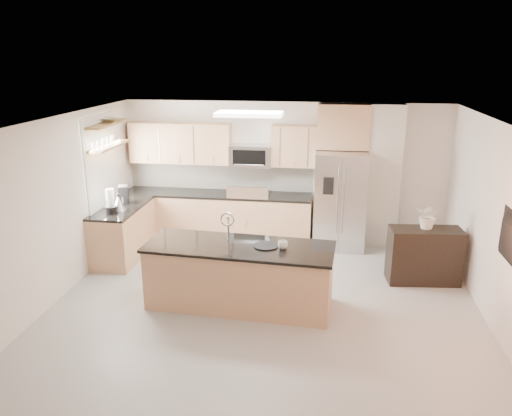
% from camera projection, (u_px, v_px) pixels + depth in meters
% --- Properties ---
extents(floor, '(6.50, 6.50, 0.00)m').
position_uv_depth(floor, '(261.00, 320.00, 6.72)').
color(floor, '#9A9993').
rests_on(floor, ground).
extents(ceiling, '(6.00, 6.50, 0.02)m').
position_uv_depth(ceiling, '(261.00, 127.00, 5.95)').
color(ceiling, white).
rests_on(ceiling, wall_back).
extents(wall_back, '(6.00, 0.02, 2.60)m').
position_uv_depth(wall_back, '(284.00, 172.00, 9.41)').
color(wall_back, beige).
rests_on(wall_back, floor).
extents(wall_front, '(6.00, 0.02, 2.60)m').
position_uv_depth(wall_front, '(196.00, 394.00, 3.27)').
color(wall_front, beige).
rests_on(wall_front, floor).
extents(wall_left, '(0.02, 6.50, 2.60)m').
position_uv_depth(wall_left, '(42.00, 218.00, 6.74)').
color(wall_left, beige).
rests_on(wall_left, floor).
extents(wall_right, '(0.02, 6.50, 2.60)m').
position_uv_depth(wall_right, '(511.00, 241.00, 5.93)').
color(wall_right, beige).
rests_on(wall_right, floor).
extents(back_counter, '(3.55, 0.66, 1.44)m').
position_uv_depth(back_counter, '(218.00, 216.00, 9.52)').
color(back_counter, tan).
rests_on(back_counter, floor).
extents(left_counter, '(0.66, 1.50, 0.92)m').
position_uv_depth(left_counter, '(123.00, 232.00, 8.70)').
color(left_counter, tan).
rests_on(left_counter, floor).
extents(range, '(0.76, 0.64, 1.14)m').
position_uv_depth(range, '(250.00, 217.00, 9.43)').
color(range, black).
rests_on(range, floor).
extents(upper_cabinets, '(3.50, 0.33, 0.75)m').
position_uv_depth(upper_cabinets, '(214.00, 144.00, 9.27)').
color(upper_cabinets, tan).
rests_on(upper_cabinets, wall_back).
extents(microwave, '(0.76, 0.40, 0.40)m').
position_uv_depth(microwave, '(251.00, 156.00, 9.20)').
color(microwave, '#BCBBBE').
rests_on(microwave, upper_cabinets).
extents(refrigerator, '(0.92, 0.78, 1.78)m').
position_uv_depth(refrigerator, '(340.00, 200.00, 9.03)').
color(refrigerator, '#BCBBBE').
rests_on(refrigerator, floor).
extents(partition_column, '(0.60, 0.30, 2.60)m').
position_uv_depth(partition_column, '(383.00, 177.00, 9.02)').
color(partition_column, beige).
rests_on(partition_column, floor).
extents(window, '(0.04, 1.15, 1.65)m').
position_uv_depth(window, '(100.00, 164.00, 8.39)').
color(window, white).
rests_on(window, wall_left).
extents(shelf_lower, '(0.30, 1.20, 0.04)m').
position_uv_depth(shelf_lower, '(109.00, 146.00, 8.37)').
color(shelf_lower, brown).
rests_on(shelf_lower, wall_left).
extents(shelf_upper, '(0.30, 1.20, 0.04)m').
position_uv_depth(shelf_upper, '(107.00, 124.00, 8.26)').
color(shelf_upper, brown).
rests_on(shelf_upper, wall_left).
extents(ceiling_fixture, '(1.00, 0.50, 0.06)m').
position_uv_depth(ceiling_fixture, '(249.00, 114.00, 7.53)').
color(ceiling_fixture, white).
rests_on(ceiling_fixture, ceiling).
extents(island, '(2.66, 1.11, 1.33)m').
position_uv_depth(island, '(240.00, 275.00, 7.01)').
color(island, tan).
rests_on(island, floor).
extents(credenza, '(1.13, 0.56, 0.87)m').
position_uv_depth(credenza, '(424.00, 256.00, 7.73)').
color(credenza, black).
rests_on(credenza, floor).
extents(cup, '(0.17, 0.17, 0.11)m').
position_uv_depth(cup, '(283.00, 245.00, 6.75)').
color(cup, white).
rests_on(cup, island).
extents(platter, '(0.37, 0.37, 0.02)m').
position_uv_depth(platter, '(266.00, 246.00, 6.84)').
color(platter, black).
rests_on(platter, island).
extents(blender, '(0.18, 0.18, 0.42)m').
position_uv_depth(blender, '(111.00, 203.00, 8.14)').
color(blender, black).
rests_on(blender, left_counter).
extents(kettle, '(0.23, 0.23, 0.29)m').
position_uv_depth(kettle, '(118.00, 203.00, 8.32)').
color(kettle, '#BCBBBE').
rests_on(kettle, left_counter).
extents(coffee_maker, '(0.22, 0.25, 0.32)m').
position_uv_depth(coffee_maker, '(124.00, 195.00, 8.70)').
color(coffee_maker, black).
rests_on(coffee_maker, left_counter).
extents(bowl, '(0.33, 0.33, 0.08)m').
position_uv_depth(bowl, '(109.00, 119.00, 8.36)').
color(bowl, '#BCBBBE').
rests_on(bowl, shelf_upper).
extents(flower_vase, '(0.67, 0.63, 0.61)m').
position_uv_depth(flower_vase, '(429.00, 210.00, 7.54)').
color(flower_vase, white).
rests_on(flower_vase, credenza).
extents(television, '(0.14, 1.08, 0.62)m').
position_uv_depth(television, '(509.00, 243.00, 5.74)').
color(television, black).
rests_on(television, wall_right).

